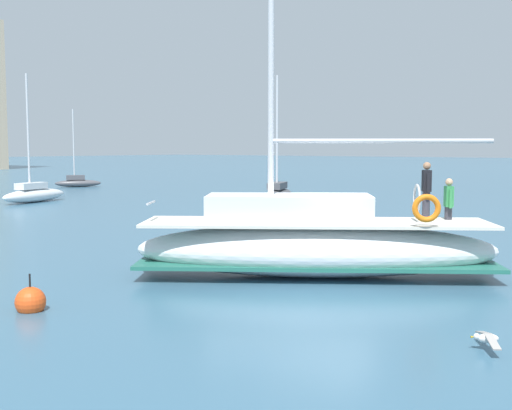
# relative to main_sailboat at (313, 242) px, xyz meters

# --- Properties ---
(ground_plane) EXTENTS (400.00, 400.00, 0.00)m
(ground_plane) POSITION_rel_main_sailboat_xyz_m (0.29, -0.37, -0.91)
(ground_plane) COLOR #38607A
(main_sailboat) EXTENTS (7.41, 9.27, 12.86)m
(main_sailboat) POSITION_rel_main_sailboat_xyz_m (0.00, 0.00, 0.00)
(main_sailboat) COLOR silver
(main_sailboat) RESTS_ON ground
(moored_sloop_near) EXTENTS (5.43, 3.20, 7.78)m
(moored_sloop_near) POSITION_rel_main_sailboat_xyz_m (17.97, 13.88, -0.34)
(moored_sloop_near) COLOR #4C4C51
(moored_sloop_near) RESTS_ON ground
(moored_sloop_far) EXTENTS (3.63, 3.05, 6.69)m
(moored_sloop_far) POSITION_rel_main_sailboat_xyz_m (20.13, 36.71, -0.43)
(moored_sloop_far) COLOR #4C4C51
(moored_sloop_far) RESTS_ON ground
(moored_catamaran) EXTENTS (5.31, 2.38, 7.93)m
(moored_catamaran) POSITION_rel_main_sailboat_xyz_m (8.89, 26.18, -0.34)
(moored_catamaran) COLOR silver
(moored_catamaran) RESTS_ON ground
(seagull) EXTENTS (0.94, 0.69, 0.17)m
(seagull) POSITION_rel_main_sailboat_xyz_m (-3.50, -5.70, -0.70)
(seagull) COLOR silver
(seagull) RESTS_ON ground
(mooring_buoy) EXTENTS (0.64, 0.64, 0.92)m
(mooring_buoy) POSITION_rel_main_sailboat_xyz_m (-6.69, 2.78, -0.72)
(mooring_buoy) COLOR #EA4C19
(mooring_buoy) RESTS_ON ground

